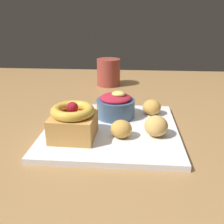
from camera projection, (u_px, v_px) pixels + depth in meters
dining_table at (91, 142)px, 0.70m from camera, size 1.30×1.11×0.73m
front_plate at (111, 129)px, 0.57m from camera, size 0.29×0.29×0.01m
cake_slice at (73, 122)px, 0.51m from camera, size 0.09×0.09×0.08m
berry_ramekin at (116, 105)px, 0.61m from camera, size 0.09×0.09×0.07m
fritter_front at (152, 107)px, 0.63m from camera, size 0.05×0.04×0.04m
fritter_middle at (121, 129)px, 0.51m from camera, size 0.04×0.04×0.04m
fritter_back at (156, 126)px, 0.52m from camera, size 0.05×0.05×0.04m
coffee_mug at (109, 72)px, 0.92m from camera, size 0.08×0.08×0.10m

